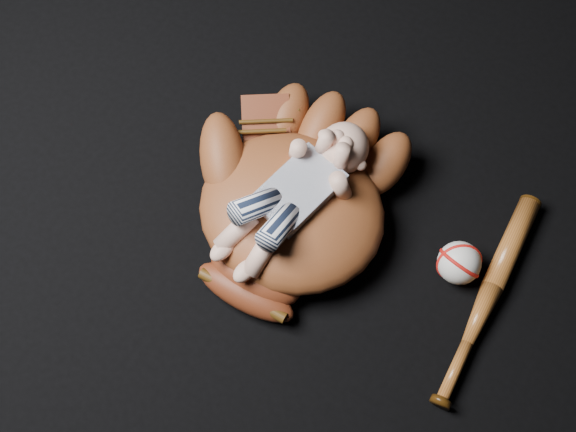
% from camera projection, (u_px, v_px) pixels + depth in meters
% --- Properties ---
extents(baseball_glove, '(0.46, 0.53, 0.16)m').
position_uv_depth(baseball_glove, '(292.00, 207.00, 1.35)').
color(baseball_glove, '#5E2B14').
rests_on(baseball_glove, ground).
extents(newborn_baby, '(0.23, 0.39, 0.15)m').
position_uv_depth(newborn_baby, '(288.00, 199.00, 1.30)').
color(newborn_baby, '#D7A28B').
rests_on(newborn_baby, baseball_glove).
extents(baseball_bat, '(0.07, 0.45, 0.04)m').
position_uv_depth(baseball_bat, '(487.00, 299.00, 1.34)').
color(baseball_bat, brown).
rests_on(baseball_bat, ground).
extents(baseball, '(0.10, 0.10, 0.08)m').
position_uv_depth(baseball, '(459.00, 263.00, 1.34)').
color(baseball, silver).
rests_on(baseball, ground).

